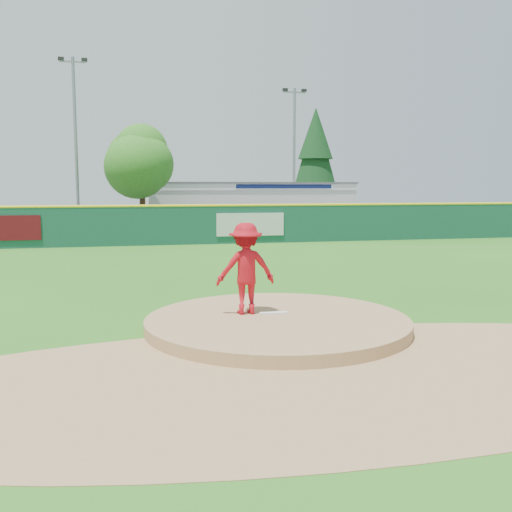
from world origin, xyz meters
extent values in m
plane|color=#286B19|center=(0.00, 0.00, 0.00)|extent=(120.00, 120.00, 0.00)
cylinder|color=#9E774C|center=(0.00, 0.00, 0.00)|extent=(5.50, 5.50, 0.50)
cube|color=white|center=(0.00, 0.30, 0.27)|extent=(0.60, 0.15, 0.04)
cylinder|color=#9E774C|center=(0.00, -3.00, 0.01)|extent=(15.40, 15.40, 0.01)
cube|color=#38383A|center=(0.00, 27.00, 0.01)|extent=(44.00, 16.00, 0.02)
imported|color=#B00F19|center=(-0.57, 0.51, 1.22)|extent=(1.27, 0.74, 1.95)
imported|color=silver|center=(4.66, 20.57, 0.77)|extent=(5.52, 2.78, 1.50)
cube|color=silver|center=(6.00, 32.00, 1.60)|extent=(15.00, 8.00, 3.20)
cube|color=white|center=(6.00, 27.98, 3.00)|extent=(15.00, 0.06, 0.55)
cube|color=#0F194C|center=(8.00, 27.94, 3.00)|extent=(7.00, 0.03, 0.28)
cube|color=#59595B|center=(6.00, 32.00, 3.25)|extent=(15.20, 8.20, 0.12)
cube|color=#5B0D12|center=(-8.86, 17.92, 1.00)|extent=(3.60, 0.04, 1.20)
cube|color=silver|center=(3.33, 17.92, 1.00)|extent=(3.60, 0.04, 1.20)
cube|color=#154536|center=(0.00, 18.00, 1.00)|extent=(40.00, 0.10, 2.00)
cylinder|color=yellow|center=(0.00, 18.00, 2.00)|extent=(40.00, 0.14, 0.14)
cylinder|color=#382314|center=(-2.00, 25.00, 1.30)|extent=(0.36, 0.36, 2.60)
sphere|color=#387F23|center=(-2.00, 25.00, 4.56)|extent=(5.60, 5.60, 5.60)
cylinder|color=#382314|center=(13.00, 36.00, 0.80)|extent=(0.40, 0.40, 1.60)
cone|color=#113A16|center=(13.00, 36.00, 5.55)|extent=(4.40, 4.40, 7.90)
cylinder|color=gray|center=(-6.00, 27.00, 5.50)|extent=(0.20, 0.20, 11.00)
cube|color=gray|center=(-6.00, 27.00, 10.70)|extent=(1.60, 0.10, 0.10)
cube|color=black|center=(-6.70, 27.00, 10.85)|extent=(0.35, 0.25, 0.20)
cube|color=black|center=(-5.30, 27.00, 10.85)|extent=(0.35, 0.25, 0.20)
cylinder|color=gray|center=(9.00, 29.00, 5.00)|extent=(0.20, 0.20, 10.00)
cube|color=gray|center=(9.00, 29.00, 9.70)|extent=(1.60, 0.10, 0.10)
cube|color=black|center=(8.30, 29.00, 9.85)|extent=(0.35, 0.25, 0.20)
cube|color=black|center=(9.70, 29.00, 9.85)|extent=(0.35, 0.25, 0.20)
camera|label=1|loc=(-3.02, -11.25, 2.95)|focal=40.00mm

